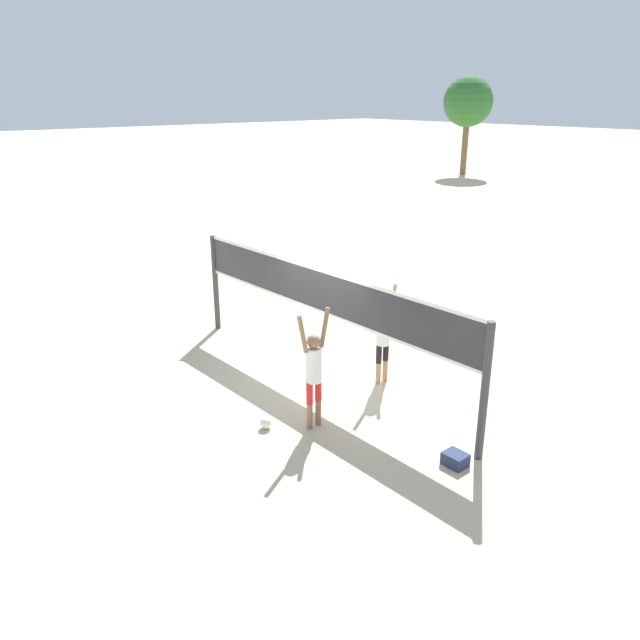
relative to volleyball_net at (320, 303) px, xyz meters
The scene contains 7 objects.
ground_plane 1.67m from the volleyball_net, ahead, with size 200.00×200.00×0.00m, color beige.
volleyball_net is the anchor object (origin of this frame).
player_spiker 2.03m from the volleyball_net, 43.92° to the right, with size 0.28×0.71×2.18m.
player_blocker 1.40m from the volleyball_net, 42.56° to the left, with size 0.28×0.69×2.05m.
volleyball 2.74m from the volleyball_net, 66.10° to the right, with size 0.22×0.22×0.22m.
gear_bag 4.16m from the volleyball_net, ahead, with size 0.37×0.31×0.21m.
tree_left_cluster 36.43m from the volleyball_net, 122.46° to the left, with size 3.47×3.47×6.77m.
Camera 1 is at (8.90, -7.68, 5.59)m, focal length 35.00 mm.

